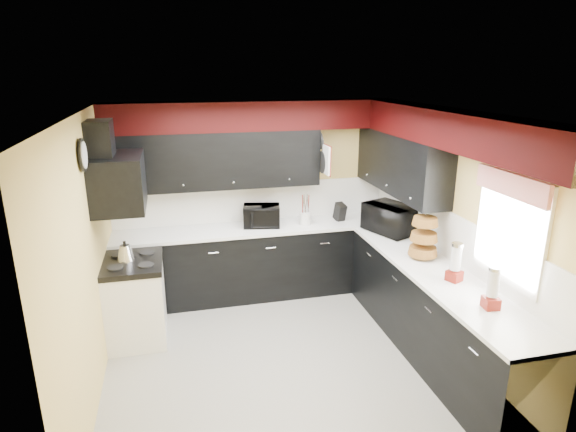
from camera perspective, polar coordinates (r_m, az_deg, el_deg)
The scene contains 35 objects.
ground at distance 5.24m, azimuth -0.33°, elevation -16.23°, with size 3.60×3.60×0.00m, color gray.
wall_back at distance 6.35m, azimuth -4.12°, elevation 2.24°, with size 3.60×0.06×2.50m, color #E0C666.
wall_right at distance 5.35m, azimuth 18.74°, elevation -1.54°, with size 0.06×3.60×2.50m, color #E0C666.
wall_left at distance 4.63m, azimuth -22.69°, elevation -4.93°, with size 0.06×3.60×2.50m, color #E0C666.
ceiling at distance 4.39m, azimuth -0.39°, elevation 12.14°, with size 3.60×3.60×0.06m, color white.
cab_back at distance 6.33m, azimuth -3.50°, elevation -5.46°, with size 3.60×0.60×0.90m, color black.
cab_right at distance 5.28m, azimuth 16.82°, elevation -11.09°, with size 0.60×3.00×0.90m, color black.
counter_back at distance 6.16m, azimuth -3.58°, elevation -1.42°, with size 3.62×0.64×0.04m, color white.
counter_right at distance 5.08m, azimuth 17.28°, elevation -6.41°, with size 0.64×3.02×0.04m, color white.
splash_back at distance 6.36m, azimuth -4.09°, elevation 1.70°, with size 3.60×0.02×0.50m, color white.
splash_right at distance 5.37m, azimuth 18.59°, elevation -2.16°, with size 0.02×3.60×0.50m, color white.
upper_back at distance 6.00m, azimuth -8.68°, elevation 6.59°, with size 2.60×0.35×0.70m, color black.
upper_right at distance 5.89m, azimuth 13.20°, elevation 6.13°, with size 0.35×1.80×0.70m, color black.
soffit_back at distance 5.98m, azimuth -4.04°, elevation 11.79°, with size 3.60×0.36×0.35m, color black.
soffit_right at distance 4.88m, azimuth 19.27°, elevation 9.65°, with size 0.36×3.24×0.35m, color black.
stove at distance 5.60m, azimuth -17.55°, elevation -9.70°, with size 0.60×0.75×0.86m, color white.
cooktop at distance 5.41m, azimuth -17.99°, elevation -5.34°, with size 0.62×0.77×0.06m, color black.
hood at distance 5.15m, azimuth -19.46°, elevation 3.81°, with size 0.50×0.78×0.55m, color black.
hood_duct at distance 5.09m, azimuth -21.39°, elevation 8.29°, with size 0.24×0.40×0.40m, color black.
window at distance 4.56m, azimuth 24.86°, elevation -1.49°, with size 0.03×0.86×0.96m, color white, non-canonical shape.
valance at distance 4.43m, azimuth 24.95°, elevation 3.36°, with size 0.04×0.88×0.20m, color red.
pan_top at distance 6.15m, azimuth 3.78°, elevation 8.89°, with size 0.03×0.22×0.40m, color black, non-canonical shape.
pan_mid at distance 6.07m, azimuth 4.10°, elevation 6.38°, with size 0.03×0.28×0.46m, color black, non-canonical shape.
pan_low at distance 6.32m, azimuth 3.38°, elevation 6.55°, with size 0.03×0.24×0.42m, color black, non-canonical shape.
cut_board at distance 5.95m, azimuth 4.55°, elevation 6.64°, with size 0.03×0.26×0.35m, color white.
baskets at distance 5.28m, azimuth 15.81°, elevation -2.35°, with size 0.27×0.27×0.50m, color brown, non-canonical shape.
clock at distance 4.63m, azimuth -23.17°, elevation 6.65°, with size 0.03×0.30×0.30m, color black, non-canonical shape.
deco_plate at distance 4.83m, azimuth 21.78°, elevation 8.42°, with size 0.03×0.24×0.24m, color white, non-canonical shape.
toaster_oven at distance 6.14m, azimuth -3.13°, elevation 0.02°, with size 0.46×0.38×0.26m, color black.
microwave at distance 6.03m, azimuth 12.07°, elevation -0.30°, with size 0.62×0.42×0.34m, color black.
utensil_crock at distance 6.21m, azimuth 2.07°, elevation -0.26°, with size 0.15×0.15×0.16m, color silver.
knife_block at distance 6.39m, azimuth 6.17°, elevation 0.47°, with size 0.11×0.15×0.23m, color black.
kettle at distance 5.41m, azimuth -18.71°, elevation -4.13°, with size 0.19×0.19×0.17m, color #BCBBC0, non-canonical shape.
dispenser_a at distance 4.83m, azimuth 19.23°, elevation -5.41°, with size 0.13×0.13×0.34m, color #72040B, non-canonical shape.
dispenser_b at distance 4.41m, azimuth 23.07°, elevation -8.09°, with size 0.12×0.12×0.33m, color maroon, non-canonical shape.
Camera 1 is at (-1.01, -4.25, 2.89)m, focal length 30.00 mm.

